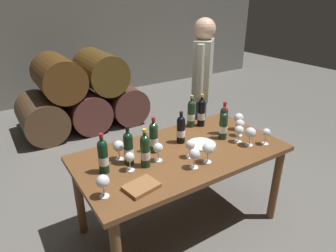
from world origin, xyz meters
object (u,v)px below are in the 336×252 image
(wine_glass_2, at_px, (250,133))
(wine_bottle_0, at_px, (181,129))
(wine_glass_4, at_px, (239,118))
(wine_glass_11, at_px, (239,131))
(wine_glass_8, at_px, (266,133))
(tasting_notebook, at_px, (141,187))
(wine_bottle_8, at_px, (223,125))
(wine_glass_7, at_px, (130,158))
(wine_glass_0, at_px, (158,148))
(wine_bottle_5, at_px, (191,113))
(wine_glass_5, at_px, (208,149))
(wine_bottle_3, at_px, (224,120))
(wine_bottle_1, at_px, (154,137))
(wine_bottle_7, at_px, (103,156))
(wine_glass_6, at_px, (190,145))
(wine_bottle_6, at_px, (201,112))
(wine_glass_3, at_px, (240,124))
(wine_glass_1, at_px, (195,155))
(serving_plate, at_px, (202,144))
(wine_glass_10, at_px, (119,146))
(wine_bottle_2, at_px, (145,151))
(sommelier_presenting, at_px, (202,82))
(wine_glass_9, at_px, (103,182))
(dining_table, at_px, (181,161))
(wine_bottle_4, at_px, (128,148))

(wine_glass_2, bearing_deg, wine_bottle_0, 141.41)
(wine_glass_4, height_order, wine_glass_11, wine_glass_4)
(wine_glass_8, distance_m, tasting_notebook, 1.19)
(wine_bottle_8, height_order, wine_glass_7, wine_bottle_8)
(wine_glass_0, distance_m, wine_glass_2, 0.80)
(wine_bottle_0, relative_size, wine_bottle_5, 0.90)
(wine_glass_5, xyz_separation_m, wine_glass_7, (-0.54, 0.22, -0.01))
(wine_bottle_3, bearing_deg, wine_bottle_1, 176.08)
(wine_glass_2, bearing_deg, wine_bottle_5, 106.84)
(wine_glass_4, bearing_deg, wine_glass_7, -175.72)
(wine_bottle_5, bearing_deg, wine_bottle_8, -77.77)
(wine_bottle_0, height_order, wine_bottle_7, wine_bottle_7)
(wine_glass_6, bearing_deg, wine_bottle_6, 43.33)
(wine_bottle_0, bearing_deg, wine_bottle_7, -173.40)
(wine_bottle_8, xyz_separation_m, wine_glass_11, (0.07, -0.13, -0.02))
(wine_glass_4, bearing_deg, wine_glass_8, -93.57)
(wine_glass_3, relative_size, wine_glass_7, 1.06)
(wine_glass_1, height_order, wine_glass_7, wine_glass_1)
(wine_glass_4, relative_size, wine_glass_8, 1.12)
(wine_glass_4, xyz_separation_m, serving_plate, (-0.49, -0.06, -0.11))
(wine_bottle_3, xyz_separation_m, wine_glass_5, (-0.45, -0.32, -0.02))
(wine_bottle_5, distance_m, wine_glass_10, 0.86)
(wine_glass_1, distance_m, wine_glass_11, 0.59)
(wine_bottle_2, height_order, wine_glass_6, wine_bottle_2)
(wine_bottle_2, relative_size, wine_glass_2, 1.84)
(wine_glass_6, bearing_deg, serving_plate, 27.56)
(wine_glass_11, bearing_deg, wine_glass_6, 178.23)
(serving_plate, bearing_deg, sommelier_presenting, 51.54)
(wine_glass_5, distance_m, tasting_notebook, 0.59)
(wine_glass_1, height_order, wine_glass_5, wine_glass_5)
(wine_glass_5, distance_m, wine_glass_9, 0.82)
(wine_bottle_8, bearing_deg, wine_glass_0, -178.30)
(dining_table, bearing_deg, wine_bottle_4, 172.23)
(wine_glass_7, bearing_deg, wine_bottle_3, 5.71)
(wine_bottle_2, distance_m, wine_glass_5, 0.47)
(wine_bottle_1, height_order, wine_glass_11, wine_bottle_1)
(wine_bottle_2, relative_size, wine_glass_8, 2.09)
(wine_glass_9, distance_m, wine_glass_10, 0.46)
(wine_glass_1, relative_size, wine_glass_10, 0.97)
(wine_bottle_6, distance_m, wine_glass_1, 0.77)
(wine_bottle_5, relative_size, wine_glass_7, 2.14)
(wine_bottle_2, height_order, wine_bottle_7, wine_bottle_7)
(wine_bottle_4, xyz_separation_m, wine_bottle_7, (-0.20, -0.01, 0.00))
(wine_glass_1, xyz_separation_m, wine_glass_10, (-0.41, 0.41, 0.00))
(wine_bottle_2, bearing_deg, wine_bottle_7, 162.92)
(wine_bottle_2, height_order, wine_bottle_8, wine_bottle_2)
(wine_bottle_8, xyz_separation_m, wine_glass_2, (0.10, -0.22, -0.01))
(wine_bottle_8, distance_m, wine_glass_9, 1.21)
(wine_bottle_0, relative_size, wine_glass_2, 1.72)
(dining_table, relative_size, wine_glass_0, 11.32)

